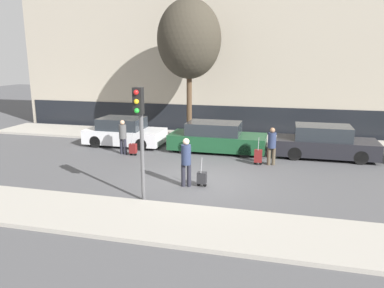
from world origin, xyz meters
name	(u,v)px	position (x,y,z in m)	size (l,w,h in m)	color
ground_plane	(202,181)	(0.00, 0.00, 0.00)	(80.00, 80.00, 0.00)	#4C4C4F
sidewalk_near	(171,223)	(0.00, -3.75, 0.06)	(28.00, 2.50, 0.12)	#A39E93
sidewalk_far	(231,140)	(0.00, 7.00, 0.06)	(28.00, 3.00, 0.12)	#A39E93
building_facade	(241,33)	(0.00, 10.29, 5.79)	(28.00, 2.24, 11.62)	#A89E8C
parked_car_0	(124,132)	(-5.15, 4.63, 0.66)	(3.96, 1.88, 1.42)	silver
parked_car_1	(217,138)	(-0.32, 4.53, 0.66)	(4.56, 1.84, 1.41)	#194728
parked_car_2	(325,143)	(4.61, 4.62, 0.68)	(4.36, 1.78, 1.47)	black
pedestrian_left	(123,135)	(-4.44, 2.91, 0.91)	(0.35, 0.34, 1.61)	#23232D
trolley_left	(133,148)	(-3.90, 2.79, 0.33)	(0.34, 0.29, 1.09)	maroon
pedestrian_center	(186,159)	(-0.42, -0.66, 0.99)	(0.35, 0.34, 1.73)	#23232D
trolley_center	(202,178)	(0.12, -0.54, 0.32)	(0.34, 0.29, 1.06)	#262628
pedestrian_right	(272,144)	(2.34, 2.82, 0.90)	(0.34, 0.34, 1.60)	#4C4233
trolley_right	(258,156)	(1.81, 2.68, 0.38)	(0.34, 0.29, 1.19)	maroon
traffic_light	(140,121)	(-1.39, -2.36, 2.56)	(0.28, 0.47, 3.59)	#515154
parked_bicycle	(221,132)	(-0.50, 6.91, 0.49)	(1.77, 0.06, 0.96)	black
bare_tree_near_crossing	(189,39)	(-2.23, 6.66, 5.32)	(3.32, 3.32, 7.25)	#4C3826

